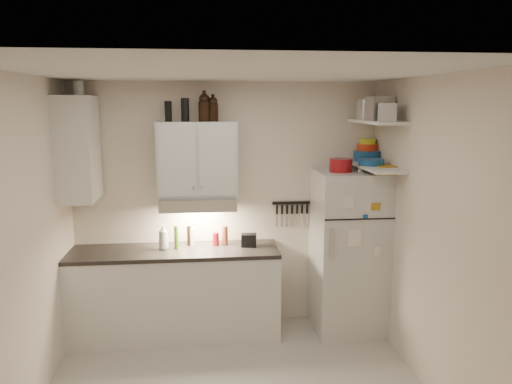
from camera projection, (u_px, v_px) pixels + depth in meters
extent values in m
cube|color=silver|center=(235.00, 71.00, 3.63)|extent=(3.20, 3.00, 0.02)
cube|color=beige|center=(227.00, 206.00, 5.33)|extent=(3.20, 0.02, 2.60)
cube|color=beige|center=(19.00, 251.00, 3.69)|extent=(0.02, 3.00, 2.60)
cube|color=beige|center=(435.00, 238.00, 4.03)|extent=(0.02, 3.00, 2.60)
cube|color=silver|center=(176.00, 295.00, 5.12)|extent=(2.10, 0.60, 0.88)
cube|color=black|center=(174.00, 252.00, 5.04)|extent=(2.10, 0.62, 0.04)
cube|color=silver|center=(197.00, 159.00, 5.04)|extent=(0.80, 0.33, 0.75)
cube|color=silver|center=(78.00, 149.00, 4.77)|extent=(0.33, 0.55, 1.00)
cube|color=silver|center=(198.00, 202.00, 5.05)|extent=(0.76, 0.46, 0.12)
cube|color=silver|center=(348.00, 252.00, 5.20)|extent=(0.70, 0.68, 1.70)
cube|color=silver|center=(377.00, 122.00, 4.86)|extent=(0.30, 0.95, 0.03)
cube|color=silver|center=(375.00, 167.00, 4.93)|extent=(0.30, 0.95, 0.03)
cube|color=black|center=(292.00, 203.00, 5.38)|extent=(0.42, 0.02, 0.03)
cylinder|color=maroon|center=(341.00, 165.00, 5.00)|extent=(0.28, 0.28, 0.13)
cube|color=#AD7D15|center=(386.00, 170.00, 4.85)|extent=(0.22, 0.26, 0.08)
cylinder|color=silver|center=(361.00, 166.00, 5.03)|extent=(0.07, 0.07, 0.11)
cylinder|color=silver|center=(369.00, 110.00, 5.07)|extent=(0.35, 0.35, 0.20)
cube|color=#AAAAAD|center=(379.00, 109.00, 4.81)|extent=(0.24, 0.22, 0.23)
cube|color=#AAAAAD|center=(387.00, 112.00, 4.55)|extent=(0.21, 0.21, 0.16)
cylinder|color=navy|center=(367.00, 156.00, 5.26)|extent=(0.28, 0.28, 0.11)
cylinder|color=red|center=(367.00, 147.00, 5.31)|extent=(0.22, 0.22, 0.07)
cylinder|color=gold|center=(368.00, 141.00, 5.30)|extent=(0.17, 0.17, 0.06)
cylinder|color=navy|center=(371.00, 162.00, 4.93)|extent=(0.29, 0.29, 0.06)
cylinder|color=black|center=(185.00, 110.00, 4.89)|extent=(0.10, 0.10, 0.23)
cylinder|color=black|center=(168.00, 111.00, 4.90)|extent=(0.09, 0.09, 0.20)
cylinder|color=silver|center=(78.00, 88.00, 4.73)|extent=(0.11, 0.11, 0.14)
imported|color=silver|center=(163.00, 235.00, 5.03)|extent=(0.14, 0.15, 0.29)
cylinder|color=brown|center=(225.00, 235.00, 5.20)|extent=(0.07, 0.07, 0.20)
cylinder|color=#426A1A|center=(176.00, 237.00, 5.05)|extent=(0.05, 0.05, 0.24)
cylinder|color=black|center=(189.00, 236.00, 5.18)|extent=(0.05, 0.05, 0.21)
cylinder|color=silver|center=(192.00, 237.00, 5.19)|extent=(0.07, 0.07, 0.18)
cylinder|color=maroon|center=(216.00, 239.00, 5.18)|extent=(0.07, 0.07, 0.14)
cube|color=black|center=(249.00, 240.00, 5.14)|extent=(0.17, 0.13, 0.13)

